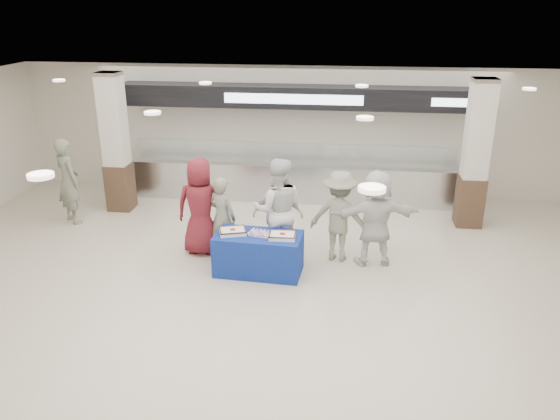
# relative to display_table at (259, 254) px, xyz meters

# --- Properties ---
(ground) EXTENTS (14.00, 14.00, 0.00)m
(ground) POSITION_rel_display_table_xyz_m (0.23, -1.36, -0.38)
(ground) COLOR beige
(ground) RESTS_ON ground
(serving_line) EXTENTS (8.70, 0.85, 2.80)m
(serving_line) POSITION_rel_display_table_xyz_m (0.23, 4.04, 0.78)
(serving_line) COLOR silver
(serving_line) RESTS_ON ground
(column_left) EXTENTS (0.55, 0.55, 3.20)m
(column_left) POSITION_rel_display_table_xyz_m (-3.77, 2.84, 1.15)
(column_left) COLOR #3A271A
(column_left) RESTS_ON ground
(column_right) EXTENTS (0.55, 0.55, 3.20)m
(column_right) POSITION_rel_display_table_xyz_m (4.23, 2.84, 1.15)
(column_right) COLOR #3A271A
(column_right) RESTS_ON ground
(display_table) EXTENTS (1.60, 0.88, 0.75)m
(display_table) POSITION_rel_display_table_xyz_m (0.00, 0.00, 0.00)
(display_table) COLOR navy
(display_table) RESTS_ON ground
(sheet_cake_left) EXTENTS (0.55, 0.48, 0.10)m
(sheet_cake_left) POSITION_rel_display_table_xyz_m (-0.46, 0.00, 0.42)
(sheet_cake_left) COLOR white
(sheet_cake_left) RESTS_ON display_table
(sheet_cake_right) EXTENTS (0.47, 0.38, 0.10)m
(sheet_cake_right) POSITION_rel_display_table_xyz_m (0.45, -0.08, 0.42)
(sheet_cake_right) COLOR white
(sheet_cake_right) RESTS_ON display_table
(cupcake_tray) EXTENTS (0.42, 0.36, 0.06)m
(cupcake_tray) POSITION_rel_display_table_xyz_m (0.04, 0.00, 0.40)
(cupcake_tray) COLOR silver
(cupcake_tray) RESTS_ON display_table
(civilian_maroon) EXTENTS (0.95, 0.63, 1.92)m
(civilian_maroon) POSITION_rel_display_table_xyz_m (-1.24, 0.72, 0.59)
(civilian_maroon) COLOR maroon
(civilian_maroon) RESTS_ON ground
(soldier_a) EXTENTS (0.68, 0.57, 1.60)m
(soldier_a) POSITION_rel_display_table_xyz_m (-0.80, 0.64, 0.42)
(soldier_a) COLOR slate
(soldier_a) RESTS_ON ground
(chef_tall) EXTENTS (1.05, 0.87, 1.99)m
(chef_tall) POSITION_rel_display_table_xyz_m (0.28, 0.64, 0.62)
(chef_tall) COLOR silver
(chef_tall) RESTS_ON ground
(chef_short) EXTENTS (0.97, 0.41, 1.65)m
(chef_short) POSITION_rel_display_table_xyz_m (0.25, 0.81, 0.45)
(chef_short) COLOR silver
(chef_short) RESTS_ON ground
(soldier_b) EXTENTS (1.24, 0.87, 1.76)m
(soldier_b) POSITION_rel_display_table_xyz_m (1.42, 0.75, 0.50)
(soldier_b) COLOR slate
(soldier_b) RESTS_ON ground
(civilian_white) EXTENTS (1.78, 0.86, 1.84)m
(civilian_white) POSITION_rel_display_table_xyz_m (2.09, 0.64, 0.54)
(civilian_white) COLOR white
(civilian_white) RESTS_ON ground
(soldier_bg) EXTENTS (0.83, 0.79, 1.92)m
(soldier_bg) POSITION_rel_display_table_xyz_m (-4.54, 1.92, 0.58)
(soldier_bg) COLOR slate
(soldier_bg) RESTS_ON ground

